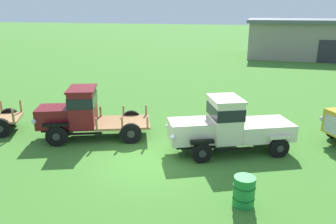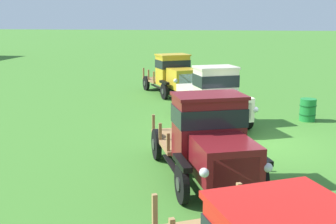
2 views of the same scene
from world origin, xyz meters
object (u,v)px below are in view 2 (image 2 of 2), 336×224
at_px(vintage_truck_far_side, 174,74).
at_px(oil_drum_beside_row, 308,110).
at_px(vintage_truck_second_in_line, 210,139).
at_px(vintage_truck_midrow_center, 213,95).

relative_size(vintage_truck_far_side, oil_drum_beside_row, 5.33).
xyz_separation_m(vintage_truck_second_in_line, vintage_truck_far_side, (11.87, 2.51, -0.03)).
bearing_deg(oil_drum_beside_row, vintage_truck_far_side, 51.89).
bearing_deg(oil_drum_beside_row, vintage_truck_midrow_center, 101.84).
distance_m(vintage_truck_second_in_line, vintage_truck_midrow_center, 6.38).
relative_size(vintage_truck_second_in_line, vintage_truck_midrow_center, 1.01).
relative_size(vintage_truck_second_in_line, oil_drum_beside_row, 5.74).
bearing_deg(oil_drum_beside_row, vintage_truck_second_in_line, 153.92).
height_order(vintage_truck_midrow_center, vintage_truck_far_side, vintage_truck_midrow_center).
distance_m(vintage_truck_second_in_line, vintage_truck_far_side, 12.13).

